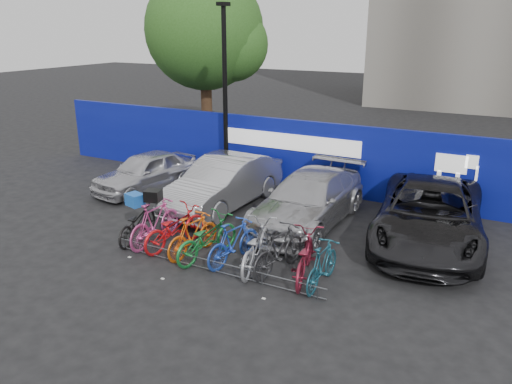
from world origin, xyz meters
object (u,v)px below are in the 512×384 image
Objects in this scene: bike_0 at (137,223)px; bike_6 at (255,246)px; car_0 at (146,171)px; car_1 at (224,183)px; bike_2 at (175,228)px; bike_8 at (304,256)px; bike_rack at (212,266)px; bike_1 at (155,222)px; lamppost at (225,91)px; bike_4 at (207,238)px; car_2 at (308,199)px; tree at (209,33)px; bike_3 at (193,235)px; car_3 at (429,214)px; bike_5 at (234,242)px; bike_9 at (322,265)px; bike_7 at (279,250)px.

bike_6 reaches higher than bike_0.
car_0 is 0.82× the size of car_1.
bike_8 is at bearing -168.36° from bike_2.
bike_8 is at bearing 20.44° from bike_rack.
bike_2 is (0.57, 0.06, -0.06)m from bike_1.
lamppost is 6.06m from bike_1.
car_1 reaches higher than bike_4.
bike_4 is (-1.31, -3.23, -0.19)m from car_2.
bike_1 reaches higher than bike_0.
tree is 1.56× the size of car_2.
car_3 is at bearing -136.40° from bike_3.
car_3 reaches higher than car_0.
car_2 is at bearing 8.23° from car_0.
car_2 reaches higher than bike_5.
bike_1 reaches higher than bike_5.
car_0 is at bearing -22.58° from bike_9.
bike_6 is (3.50, 0.04, 0.06)m from bike_0.
bike_1 is 2.92m from bike_6.
bike_5 is 2.24m from bike_9.
lamppost reaches higher than bike_9.
bike_1 is at bearing -78.75° from lamppost.
bike_1 is 4.12m from bike_8.
bike_6 is (0.56, 0.04, 0.01)m from bike_5.
bike_5 is (1.79, -0.10, 0.01)m from bike_2.
bike_9 is (9.24, -10.07, -4.57)m from tree.
bike_2 is 0.99× the size of bike_4.
lamppost is 7.19m from bike_6.
car_0 is at bearing 142.23° from bike_rack.
bike_9 is at bearing -168.61° from bike_4.
bike_6 is at bearing 40.60° from bike_rack.
bike_rack is 2.76× the size of bike_4.
car_3 reaches higher than car_2.
car_2 is (6.08, -0.26, 0.06)m from car_0.
bike_7 reaches higher than bike_4.
bike_9 is at bearing -47.47° from tree.
bike_9 is (2.95, 0.01, -0.03)m from bike_4.
lamppost is 7.87m from bike_8.
bike_7 reaches higher than bike_rack.
car_1 is at bearing -59.99° from bike_6.
bike_2 is 1.21× the size of bike_9.
bike_1 is (-2.14, 0.67, 0.43)m from bike_rack.
car_3 reaches higher than bike_2.
car_1 is 2.41× the size of bike_1.
bike_9 is (1.64, -3.22, -0.22)m from car_2.
bike_5 is (0.71, 0.06, 0.01)m from bike_4.
bike_5 reaches higher than bike_4.
bike_9 is (5.66, -5.41, -2.77)m from lamppost.
car_3 is 2.88× the size of bike_1.
car_3 is at bearing -150.84° from bike_1.
bike_8 is (1.15, -3.07, -0.19)m from car_2.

